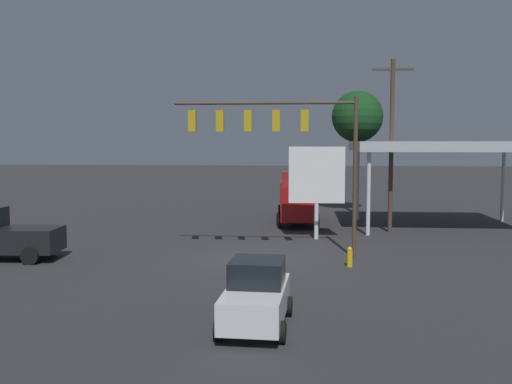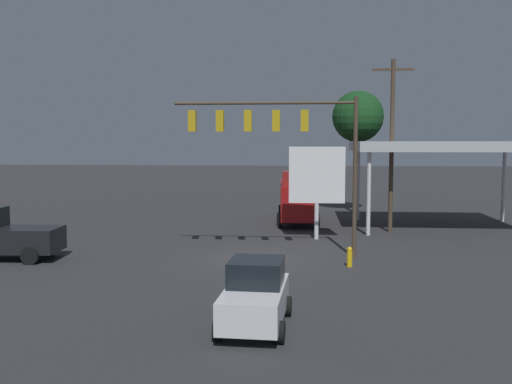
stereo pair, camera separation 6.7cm
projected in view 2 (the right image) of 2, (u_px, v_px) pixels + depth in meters
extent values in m
plane|color=#2D2D30|center=(252.00, 259.00, 26.51)|extent=(200.00, 200.00, 0.00)
cylinder|color=#473828|center=(355.00, 178.00, 26.51)|extent=(0.20, 0.20, 7.54)
cylinder|color=#473828|center=(264.00, 103.00, 26.54)|extent=(8.48, 0.14, 0.14)
cube|color=#B79314|center=(305.00, 121.00, 26.46)|extent=(0.36, 0.28, 1.00)
sphere|color=#FF4141|center=(305.00, 114.00, 26.62)|extent=(0.22, 0.22, 0.22)
sphere|color=#392305|center=(305.00, 121.00, 26.65)|extent=(0.22, 0.22, 0.22)
sphere|color=black|center=(305.00, 127.00, 26.67)|extent=(0.22, 0.22, 0.22)
cube|color=#B79314|center=(276.00, 121.00, 26.57)|extent=(0.36, 0.28, 1.00)
sphere|color=#FF4141|center=(276.00, 114.00, 26.73)|extent=(0.22, 0.22, 0.22)
sphere|color=#392305|center=(276.00, 121.00, 26.75)|extent=(0.22, 0.22, 0.22)
sphere|color=black|center=(276.00, 127.00, 26.78)|extent=(0.22, 0.22, 0.22)
cube|color=#B79314|center=(248.00, 121.00, 26.68)|extent=(0.36, 0.28, 1.00)
sphere|color=#FF4141|center=(248.00, 115.00, 26.83)|extent=(0.22, 0.22, 0.22)
sphere|color=#392305|center=(248.00, 121.00, 26.86)|extent=(0.22, 0.22, 0.22)
sphere|color=black|center=(248.00, 127.00, 26.89)|extent=(0.22, 0.22, 0.22)
cube|color=#B79314|center=(220.00, 121.00, 26.79)|extent=(0.36, 0.28, 1.00)
sphere|color=#FF4141|center=(221.00, 115.00, 26.94)|extent=(0.22, 0.22, 0.22)
sphere|color=#392305|center=(221.00, 121.00, 26.97)|extent=(0.22, 0.22, 0.22)
sphere|color=black|center=(221.00, 127.00, 27.00)|extent=(0.22, 0.22, 0.22)
cube|color=#B79314|center=(192.00, 121.00, 26.89)|extent=(0.36, 0.28, 1.00)
sphere|color=#FF4141|center=(193.00, 115.00, 27.05)|extent=(0.22, 0.22, 0.22)
sphere|color=#392305|center=(193.00, 121.00, 27.08)|extent=(0.22, 0.22, 0.22)
sphere|color=black|center=(193.00, 127.00, 27.10)|extent=(0.22, 0.22, 0.22)
cylinder|color=#473828|center=(392.00, 147.00, 33.94)|extent=(0.26, 0.26, 10.27)
cube|color=#473828|center=(393.00, 69.00, 33.54)|extent=(2.40, 0.14, 0.14)
cube|color=#B2B7BC|center=(443.00, 146.00, 35.56)|extent=(10.98, 7.70, 0.60)
cube|color=red|center=(429.00, 146.00, 39.40)|extent=(10.98, 0.06, 0.36)
cylinder|color=silver|center=(503.00, 186.00, 38.63)|extent=(0.24, 0.24, 4.85)
cylinder|color=silver|center=(358.00, 185.00, 39.43)|extent=(0.24, 0.24, 4.85)
cylinder|color=silver|center=(369.00, 194.00, 32.97)|extent=(0.24, 0.24, 4.85)
cylinder|color=silver|center=(317.00, 193.00, 31.67)|extent=(0.24, 0.24, 5.17)
cube|color=white|center=(317.00, 175.00, 31.57)|extent=(3.10, 0.24, 3.13)
cube|color=black|center=(317.00, 175.00, 31.70)|extent=(2.17, 0.04, 1.10)
cube|color=maroon|center=(298.00, 199.00, 38.03)|extent=(2.59, 6.89, 2.20)
cube|color=maroon|center=(299.00, 178.00, 35.81)|extent=(2.19, 1.89, 0.90)
cylinder|color=black|center=(318.00, 220.00, 35.89)|extent=(0.26, 0.97, 0.96)
cylinder|color=black|center=(280.00, 220.00, 35.98)|extent=(0.26, 0.97, 0.96)
cylinder|color=black|center=(313.00, 212.00, 40.29)|extent=(0.26, 0.97, 0.96)
cylinder|color=black|center=(280.00, 212.00, 40.38)|extent=(0.26, 0.97, 0.96)
cube|color=silver|center=(255.00, 302.00, 16.74)|extent=(1.90, 3.88, 0.90)
cube|color=black|center=(256.00, 272.00, 16.97)|extent=(1.65, 1.78, 0.76)
cylinder|color=black|center=(281.00, 332.00, 15.45)|extent=(0.25, 0.63, 0.62)
cylinder|color=black|center=(218.00, 329.00, 15.68)|extent=(0.25, 0.63, 0.62)
cylinder|color=black|center=(288.00, 306.00, 17.89)|extent=(0.25, 0.63, 0.62)
cylinder|color=black|center=(233.00, 304.00, 18.12)|extent=(0.25, 0.63, 0.62)
cube|color=black|center=(3.00, 239.00, 26.33)|extent=(5.27, 2.18, 1.10)
cylinder|color=black|center=(30.00, 256.00, 25.29)|extent=(0.81, 0.25, 0.80)
cylinder|color=black|center=(49.00, 247.00, 27.32)|extent=(0.81, 0.25, 0.80)
cylinder|color=#4C331E|center=(357.00, 174.00, 43.08)|extent=(0.36, 0.36, 5.95)
sphere|color=#143D19|center=(358.00, 117.00, 42.69)|extent=(3.85, 3.85, 3.85)
cylinder|color=gold|center=(350.00, 259.00, 24.86)|extent=(0.24, 0.24, 0.70)
sphere|color=gold|center=(350.00, 249.00, 24.82)|extent=(0.22, 0.22, 0.22)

